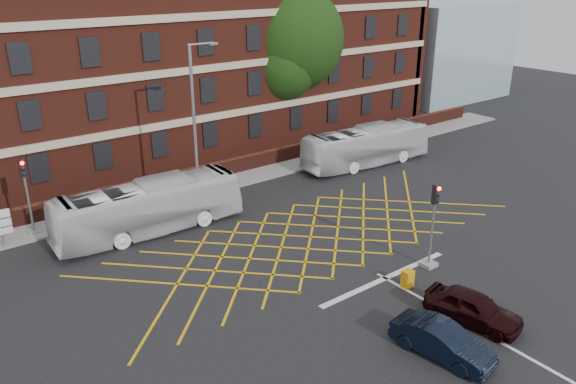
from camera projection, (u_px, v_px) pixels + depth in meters
ground at (335, 251)px, 28.94m from camera, size 120.00×120.00×0.00m
victorian_building at (146, 49)px, 42.32m from camera, size 51.00×12.17×20.40m
boundary_wall at (208, 172)px, 38.29m from camera, size 56.00×0.50×1.10m
far_pavement at (216, 183)px, 37.74m from camera, size 60.00×3.00×0.12m
glass_block at (439, 51)px, 61.73m from camera, size 14.00×10.00×10.00m
box_junction_hatching at (311, 237)px, 30.41m from camera, size 8.22×8.22×0.02m
stop_line at (385, 278)px, 26.36m from camera, size 8.00×0.30×0.02m
centre_line at (510, 347)px, 21.58m from camera, size 0.15×14.00×0.02m
bus_left at (149, 208)px, 30.49m from camera, size 10.47×2.81×2.89m
bus_right at (366, 146)px, 40.96m from camera, size 10.43×3.29×2.86m
car_navy at (442, 341)px, 20.92m from camera, size 1.96×4.07×1.29m
car_maroon at (473, 308)px, 22.91m from camera, size 2.41×4.21×1.35m
deciduous_tree at (290, 46)px, 45.51m from camera, size 8.71×8.71×12.56m
traffic_light_near at (432, 234)px, 26.80m from camera, size 0.70×0.70×4.27m
traffic_light_far at (29, 204)px, 30.13m from camera, size 0.70×0.70×4.27m
street_lamp at (197, 154)px, 32.76m from camera, size 2.25×1.00×9.73m
direction_signs at (0, 224)px, 28.69m from camera, size 1.10×0.16×2.20m
utility_cabinet at (408, 279)px, 25.52m from camera, size 0.50×0.41×0.84m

